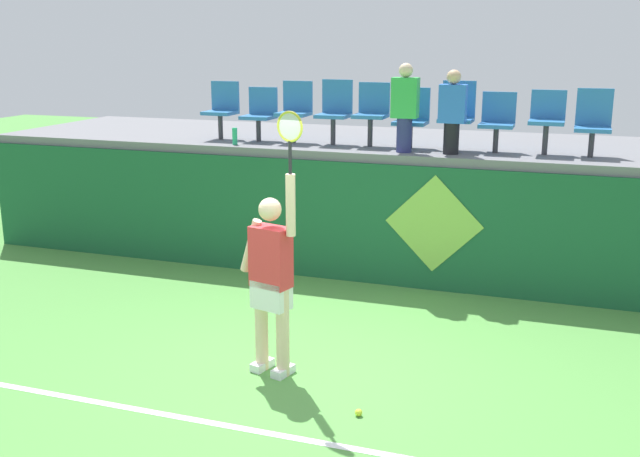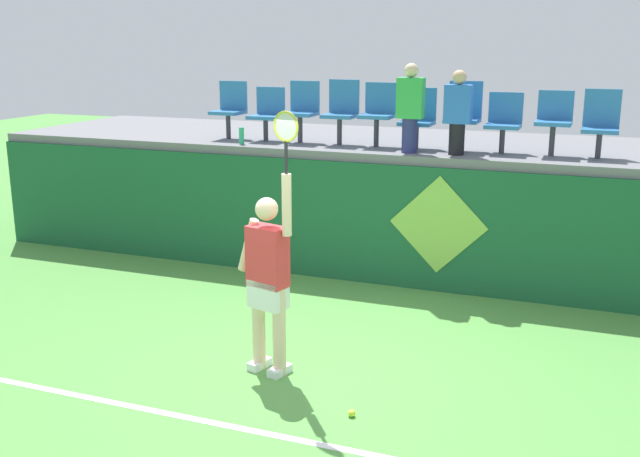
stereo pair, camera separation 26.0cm
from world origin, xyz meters
TOP-DOWN VIEW (x-y plane):
  - ground_plane at (0.00, 0.00)m, footprint 40.00×40.00m
  - court_back_wall at (0.00, 3.08)m, footprint 12.30×0.20m
  - spectator_platform at (0.00, 4.53)m, footprint 12.30×2.99m
  - court_baseline_stripe at (0.00, -1.11)m, footprint 11.07×0.08m
  - tennis_player at (-0.25, 0.01)m, footprint 0.74×0.35m
  - tennis_ball at (0.80, -0.57)m, footprint 0.07×0.07m
  - water_bottle at (-2.15, 3.26)m, footprint 0.07×0.07m
  - stadium_chair_0 at (-2.59, 3.77)m, footprint 0.44×0.42m
  - stadium_chair_1 at (-1.98, 3.77)m, footprint 0.44×0.42m
  - stadium_chair_2 at (-1.44, 3.77)m, footprint 0.44×0.42m
  - stadium_chair_3 at (-0.84, 3.78)m, footprint 0.44×0.42m
  - stadium_chair_4 at (-0.30, 3.77)m, footprint 0.44×0.42m
  - stadium_chair_5 at (0.26, 3.78)m, footprint 0.44×0.42m
  - stadium_chair_6 at (0.87, 3.78)m, footprint 0.44×0.42m
  - stadium_chair_7 at (1.40, 3.77)m, footprint 0.44×0.42m
  - stadium_chair_8 at (2.02, 3.77)m, footprint 0.44×0.42m
  - stadium_chair_9 at (2.58, 3.78)m, footprint 0.44×0.42m
  - spectator_0 at (0.26, 3.34)m, footprint 0.34×0.20m
  - spectator_1 at (0.87, 3.38)m, footprint 0.34×0.20m
  - wall_signage_mount at (0.76, 2.98)m, footprint 1.27×0.01m

SIDE VIEW (x-z plane):
  - ground_plane at x=0.00m, z-range 0.00..0.00m
  - wall_signage_mount at x=0.76m, z-range -0.76..0.77m
  - court_baseline_stripe at x=0.00m, z-range 0.00..0.01m
  - tennis_ball at x=0.80m, z-range 0.00..0.07m
  - court_back_wall at x=0.00m, z-range 0.00..1.63m
  - tennis_player at x=-0.25m, z-range -0.30..2.29m
  - spectator_platform at x=0.00m, z-range 1.63..1.75m
  - water_bottle at x=-2.15m, z-range 1.75..1.98m
  - stadium_chair_1 at x=-1.98m, z-range 1.78..2.55m
  - stadium_chair_7 at x=1.40m, z-range 1.78..2.56m
  - stadium_chair_5 at x=0.26m, z-range 1.77..2.58m
  - stadium_chair_9 at x=2.58m, z-range 1.77..2.61m
  - stadium_chair_0 at x=-2.59m, z-range 1.79..2.63m
  - stadium_chair_8 at x=2.02m, z-range 1.81..2.62m
  - stadium_chair_2 at x=-1.44m, z-range 1.80..2.66m
  - stadium_chair_4 at x=-0.30m, z-range 1.80..2.67m
  - stadium_chair_3 at x=-0.84m, z-range 1.79..2.69m
  - stadium_chair_6 at x=0.87m, z-range 1.79..2.70m
  - spectator_1 at x=0.87m, z-range 1.76..2.84m
  - spectator_0 at x=0.26m, z-range 1.77..2.92m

